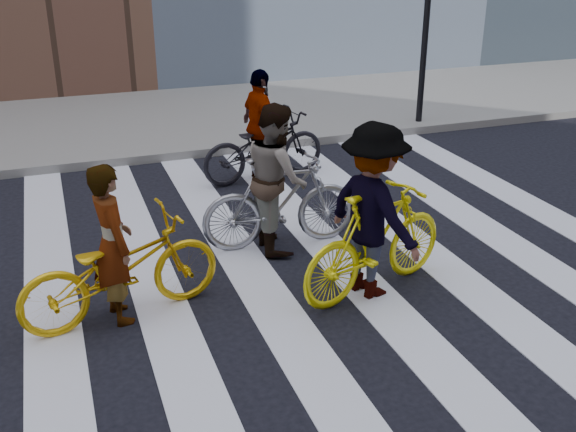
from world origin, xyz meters
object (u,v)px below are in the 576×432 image
rider_rear (260,126)px  bike_dark_rear (264,146)px  bike_yellow_right (376,241)px  rider_left (112,244)px  traffic_signal (429,10)px  bike_silver_mid (280,202)px  rider_mid (276,178)px  bike_yellow_left (121,269)px  rider_right (373,211)px

rider_rear → bike_dark_rear: bearing=-98.7°
bike_dark_rear → bike_yellow_right: bearing=171.5°
bike_yellow_right → bike_dark_rear: 3.85m
bike_dark_rear → rider_left: size_ratio=1.24×
traffic_signal → bike_silver_mid: size_ratio=1.69×
bike_silver_mid → bike_dark_rear: bike_silver_mid is taller
bike_silver_mid → traffic_signal: bearing=-43.0°
bike_yellow_right → rider_mid: 1.60m
rider_mid → rider_rear: size_ratio=1.04×
bike_yellow_left → rider_rear: rider_rear is taller
traffic_signal → bike_dark_rear: traffic_signal is taller
bike_dark_rear → rider_mid: 2.51m
bike_dark_rear → traffic_signal: bearing=-74.7°
bike_yellow_left → rider_rear: bearing=-48.3°
rider_left → rider_mid: (2.06, 1.05, 0.08)m
rider_rear → bike_silver_mid: bearing=159.3°
bike_yellow_left → rider_rear: 4.32m
bike_silver_mid → rider_rear: size_ratio=1.12×
bike_yellow_left → bike_dark_rear: bike_yellow_left is taller
traffic_signal → rider_mid: (-4.42, -4.11, -1.37)m
bike_yellow_left → bike_dark_rear: bearing=-48.8°
bike_yellow_right → rider_left: bearing=64.1°
rider_rear → rider_left: bearing=134.1°
traffic_signal → bike_dark_rear: bearing=-156.0°
bike_yellow_left → bike_dark_rear: size_ratio=1.00×
bike_silver_mid → rider_left: rider_left is taller
bike_dark_rear → bike_silver_mid: bearing=158.1°
traffic_signal → rider_left: (-6.49, -5.16, -1.45)m
bike_yellow_left → rider_mid: rider_mid is taller
rider_left → bike_yellow_right: bearing=-109.8°
rider_mid → rider_left: bearing=120.8°
bike_silver_mid → rider_rear: rider_rear is taller
bike_dark_rear → rider_rear: 0.34m
traffic_signal → rider_right: 6.88m
bike_silver_mid → rider_mid: (-0.05, 0.00, 0.32)m
bike_yellow_left → bike_yellow_right: size_ratio=1.04×
rider_left → rider_right: 2.67m
bike_silver_mid → bike_yellow_left: bearing=120.8°
traffic_signal → bike_silver_mid: bearing=-136.8°
rider_rear → rider_mid: bearing=158.1°
bike_yellow_right → bike_silver_mid: bearing=4.1°
bike_yellow_right → rider_rear: rider_rear is taller
bike_yellow_left → bike_silver_mid: (2.06, 1.05, 0.05)m
bike_yellow_right → rider_left: (-2.69, 0.39, 0.23)m
bike_yellow_left → rider_right: size_ratio=1.08×
traffic_signal → rider_mid: bearing=-137.1°
rider_mid → bike_yellow_left: bearing=121.4°
bike_yellow_left → rider_mid: 2.30m
traffic_signal → rider_right: bearing=-124.7°
rider_rear → bike_yellow_left: bearing=134.6°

